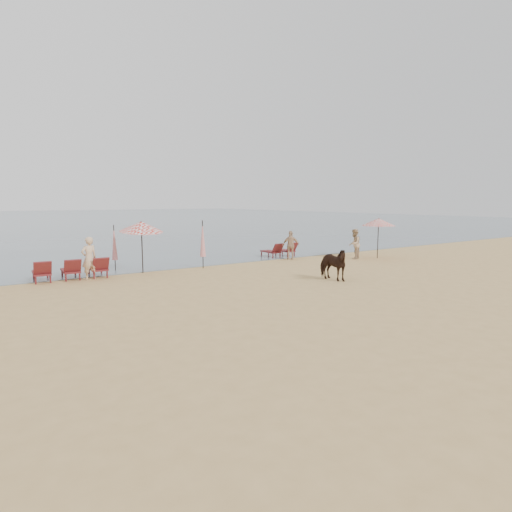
# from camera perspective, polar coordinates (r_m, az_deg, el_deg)

# --- Properties ---
(ground) EXTENTS (120.00, 120.00, 0.00)m
(ground) POSITION_cam_1_polar(r_m,az_deg,el_deg) (14.22, 11.50, -6.56)
(ground) COLOR tan
(ground) RESTS_ON ground
(sea) EXTENTS (160.00, 140.00, 0.06)m
(sea) POSITION_cam_1_polar(r_m,az_deg,el_deg) (90.20, -28.00, 4.39)
(sea) COLOR #51606B
(sea) RESTS_ON ground
(lounger_cluster_left) EXTENTS (3.04, 1.91, 0.65)m
(lounger_cluster_left) POSITION_cam_1_polar(r_m,az_deg,el_deg) (20.08, -23.43, -1.64)
(lounger_cluster_left) COLOR maroon
(lounger_cluster_left) RESTS_ON ground
(lounger_cluster_right) EXTENTS (1.74, 1.67, 0.61)m
(lounger_cluster_right) POSITION_cam_1_polar(r_m,az_deg,el_deg) (25.83, 3.22, 0.80)
(lounger_cluster_right) COLOR maroon
(lounger_cluster_right) RESTS_ON ground
(umbrella_open_left_b) EXTENTS (1.99, 2.03, 2.53)m
(umbrella_open_left_b) POSITION_cam_1_polar(r_m,az_deg,el_deg) (20.64, -15.04, 3.82)
(umbrella_open_left_b) COLOR black
(umbrella_open_left_b) RESTS_ON ground
(umbrella_open_right) EXTENTS (1.94, 1.94, 2.37)m
(umbrella_open_right) POSITION_cam_1_polar(r_m,az_deg,el_deg) (26.19, 16.03, 4.36)
(umbrella_open_right) COLOR black
(umbrella_open_right) RESTS_ON ground
(umbrella_closed_left) EXTENTS (0.27, 0.27, 2.24)m
(umbrella_closed_left) POSITION_cam_1_polar(r_m,az_deg,el_deg) (21.64, -18.37, 1.68)
(umbrella_closed_left) COLOR black
(umbrella_closed_left) RESTS_ON ground
(umbrella_closed_right) EXTENTS (0.29, 0.29, 2.42)m
(umbrella_closed_right) POSITION_cam_1_polar(r_m,az_deg,el_deg) (21.59, -7.12, 2.28)
(umbrella_closed_right) COLOR black
(umbrella_closed_right) RESTS_ON ground
(cow) EXTENTS (0.84, 1.70, 1.40)m
(cow) POSITION_cam_1_polar(r_m,az_deg,el_deg) (18.56, 10.10, -1.05)
(cow) COLOR black
(cow) RESTS_ON ground
(beachgoer_left) EXTENTS (0.76, 0.58, 1.86)m
(beachgoer_left) POSITION_cam_1_polar(r_m,az_deg,el_deg) (19.73, -21.37, -0.28)
(beachgoer_left) COLOR #DAB088
(beachgoer_left) RESTS_ON ground
(beachgoer_right_a) EXTENTS (1.07, 0.99, 1.76)m
(beachgoer_right_a) POSITION_cam_1_polar(r_m,az_deg,el_deg) (25.61, 12.98, 1.58)
(beachgoer_right_a) COLOR tan
(beachgoer_right_a) RESTS_ON ground
(beachgoer_right_b) EXTENTS (1.04, 0.88, 1.67)m
(beachgoer_right_b) POSITION_cam_1_polar(r_m,az_deg,el_deg) (24.70, 4.67, 1.44)
(beachgoer_right_b) COLOR tan
(beachgoer_right_b) RESTS_ON ground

